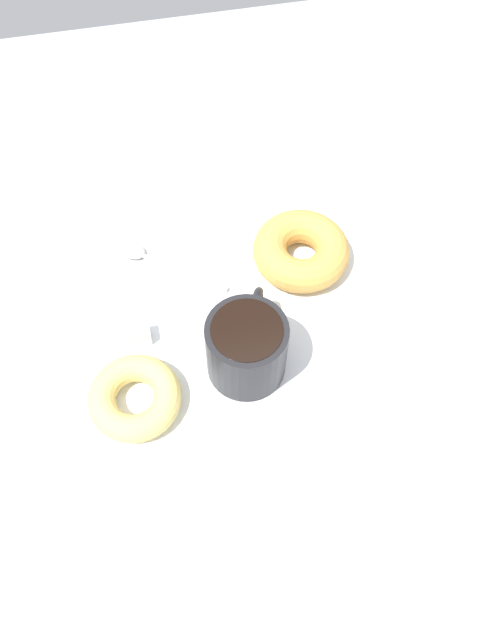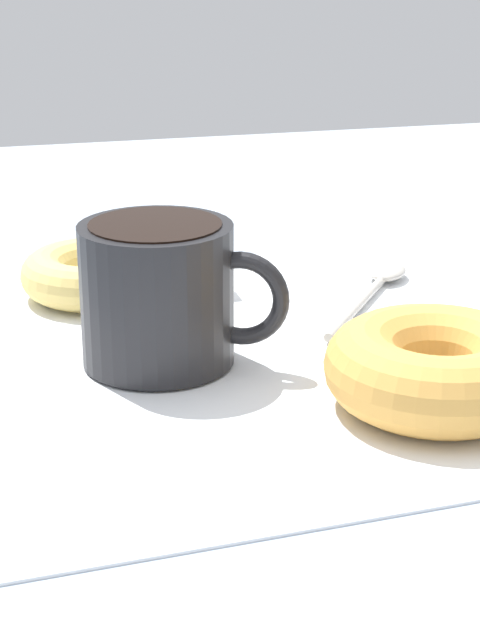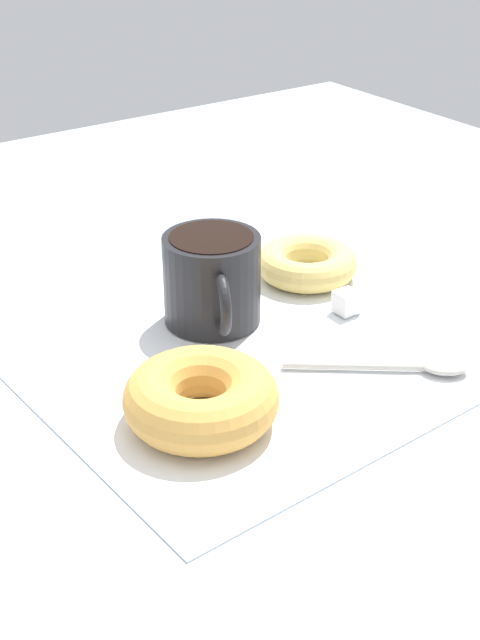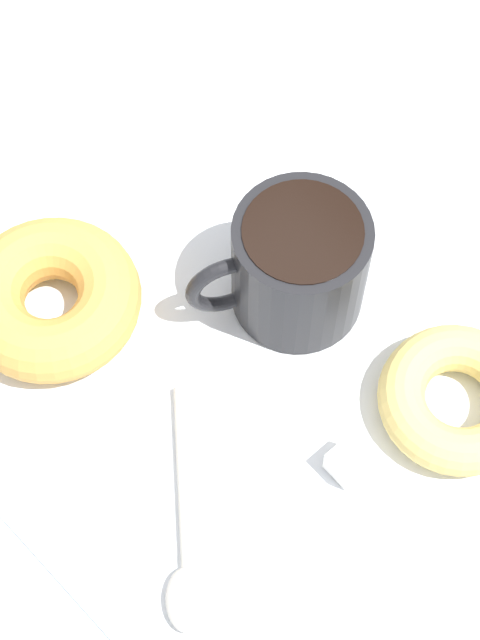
{
  "view_description": "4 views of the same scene",
  "coord_description": "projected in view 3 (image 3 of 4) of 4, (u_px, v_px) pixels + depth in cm",
  "views": [
    {
      "loc": [
        -30.64,
        4.46,
        58.92
      ],
      "look_at": [
        2.62,
        -2.53,
        2.3
      ],
      "focal_mm": 35.0,
      "sensor_mm": 36.0,
      "label": 1
    },
    {
      "loc": [
        -11.28,
        -55.13,
        22.87
      ],
      "look_at": [
        2.62,
        -2.53,
        2.3
      ],
      "focal_mm": 60.0,
      "sensor_mm": 36.0,
      "label": 2
    },
    {
      "loc": [
        54.21,
        -38.78,
        37.09
      ],
      "look_at": [
        2.62,
        -2.53,
        2.3
      ],
      "focal_mm": 50.0,
      "sensor_mm": 36.0,
      "label": 3
    },
    {
      "loc": [
        21.97,
        19.48,
        59.19
      ],
      "look_at": [
        2.62,
        -2.53,
        2.3
      ],
      "focal_mm": 60.0,
      "sensor_mm": 36.0,
      "label": 4
    }
  ],
  "objects": [
    {
      "name": "coffee_cup",
      "position": [
        212.0,
        278.0,
        0.74
      ],
      "size": [
        10.77,
        8.19,
        7.7
      ],
      "color": "black",
      "rests_on": "napkin"
    },
    {
      "name": "donut_far",
      "position": [
        201.0,
        398.0,
        0.62
      ],
      "size": [
        11.02,
        11.02,
        3.89
      ],
      "primitive_type": "torus",
      "color": "gold",
      "rests_on": "napkin"
    },
    {
      "name": "ground_plane",
      "position": [
        247.0,
        333.0,
        0.77
      ],
      "size": [
        120.0,
        120.0,
        2.0
      ],
      "primitive_type": "cube",
      "color": "#99A8B7"
    },
    {
      "name": "napkin",
      "position": [
        240.0,
        343.0,
        0.73
      ],
      "size": [
        37.3,
        37.3,
        0.3
      ],
      "primitive_type": "cube",
      "rotation": [
        0.0,
        0.0,
        0.05
      ],
      "color": "white",
      "rests_on": "ground_plane"
    },
    {
      "name": "spoon",
      "position": [
        417.0,
        366.0,
        0.69
      ],
      "size": [
        9.92,
        12.34,
        0.9
      ],
      "color": "#B7B2A8",
      "rests_on": "napkin"
    },
    {
      "name": "sugar_cube",
      "position": [
        346.0,
        302.0,
        0.77
      ],
      "size": [
        1.91,
        1.91,
        1.91
      ],
      "primitive_type": "cube",
      "color": "white",
      "rests_on": "napkin"
    },
    {
      "name": "donut_near_cup",
      "position": [
        307.0,
        263.0,
        0.83
      ],
      "size": [
        9.41,
        9.41,
        2.81
      ],
      "primitive_type": "torus",
      "color": "#E5C66B",
      "rests_on": "napkin"
    }
  ]
}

